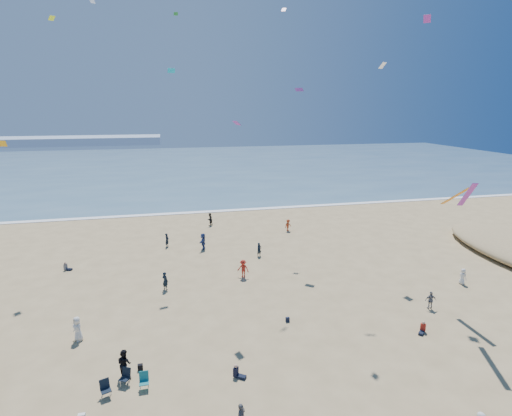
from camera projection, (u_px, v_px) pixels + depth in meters
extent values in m
cube|color=#476B84|center=(178.00, 166.00, 107.14)|extent=(220.00, 100.00, 0.06)
cube|color=white|center=(189.00, 213.00, 59.85)|extent=(220.00, 1.20, 0.08)
cube|color=#7A8EA8|center=(24.00, 142.00, 164.89)|extent=(110.00, 20.00, 3.20)
imported|color=black|center=(210.00, 219.00, 53.36)|extent=(1.04, 1.03, 1.69)
imported|color=black|center=(167.00, 240.00, 45.21)|extent=(0.60, 0.68, 1.58)
imported|color=silver|center=(463.00, 276.00, 35.67)|extent=(0.56, 0.77, 1.45)
imported|color=navy|center=(203.00, 241.00, 44.39)|extent=(1.03, 1.80, 1.85)
imported|color=silver|center=(78.00, 329.00, 26.98)|extent=(0.93, 1.01, 1.73)
imported|color=gray|center=(431.00, 300.00, 31.23)|extent=(0.92, 0.54, 1.47)
imported|color=black|center=(259.00, 250.00, 42.27)|extent=(0.65, 0.57, 1.51)
imported|color=black|center=(124.00, 364.00, 23.24)|extent=(1.10, 1.11, 1.81)
imported|color=#A62217|center=(243.00, 269.00, 37.06)|extent=(1.27, 1.12, 1.71)
imported|color=black|center=(165.00, 281.00, 34.50)|extent=(0.70, 0.70, 1.64)
imported|color=#9C3316|center=(288.00, 225.00, 51.02)|extent=(1.13, 0.95, 1.52)
cube|color=black|center=(140.00, 367.00, 24.05)|extent=(0.30, 0.22, 0.38)
cube|color=black|center=(288.00, 319.00, 29.50)|extent=(0.28, 0.18, 0.34)
cube|color=white|center=(92.00, 1.00, 46.04)|extent=(0.68, 0.62, 0.64)
cube|color=green|center=(176.00, 14.00, 43.09)|extent=(0.48, 0.25, 0.38)
cube|color=#0EA1CC|center=(171.00, 71.00, 36.55)|extent=(0.70, 0.34, 0.41)
cube|color=pink|center=(284.00, 10.00, 45.10)|extent=(0.69, 0.72, 0.48)
cube|color=white|center=(383.00, 65.00, 38.27)|extent=(0.74, 0.70, 0.55)
cube|color=purple|center=(427.00, 19.00, 33.35)|extent=(0.69, 0.67, 0.59)
cube|color=#7A1F91|center=(237.00, 123.00, 29.32)|extent=(0.58, 0.86, 0.32)
cube|color=#BFE61E|center=(52.00, 18.00, 36.94)|extent=(0.69, 0.68, 0.38)
cube|color=orange|center=(2.00, 144.00, 29.34)|extent=(0.83, 0.49, 0.45)
cube|color=#481F8B|center=(299.00, 90.00, 40.08)|extent=(0.90, 0.84, 0.32)
cube|color=purple|center=(467.00, 195.00, 26.98)|extent=(0.35, 3.14, 2.21)
cube|color=orange|center=(455.00, 196.00, 30.55)|extent=(0.35, 2.64, 1.87)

